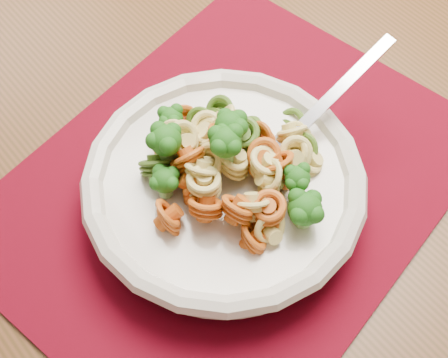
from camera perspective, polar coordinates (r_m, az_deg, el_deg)
dining_table at (r=0.74m, az=-1.57°, el=4.99°), size 1.29×0.86×0.69m
placemat at (r=0.57m, az=0.64°, el=-0.51°), size 0.49×0.42×0.00m
pasta_bowl at (r=0.54m, az=0.00°, el=-0.63°), size 0.25×0.25×0.05m
pasta_broccoli_heap at (r=0.52m, az=0.00°, el=0.35°), size 0.21×0.21×0.06m
fork at (r=0.54m, az=5.40°, el=3.09°), size 0.18×0.04×0.08m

